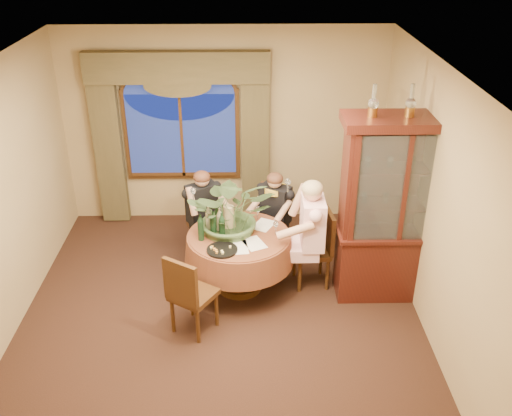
{
  "coord_description": "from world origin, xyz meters",
  "views": [
    {
      "loc": [
        0.3,
        -5.12,
        4.12
      ],
      "look_at": [
        0.41,
        0.62,
        1.1
      ],
      "focal_mm": 40.0,
      "sensor_mm": 36.0,
      "label": 1
    }
  ],
  "objects_px": {
    "chair_back": "(208,224)",
    "chair_right": "(311,249)",
    "oil_lamp_right": "(449,100)",
    "stoneware_vase": "(229,218)",
    "oil_lamp_center": "(411,100)",
    "wine_bottle_0": "(218,217)",
    "person_pink": "(312,236)",
    "wine_bottle_5": "(209,219)",
    "wine_bottle_3": "(220,221)",
    "centerpiece_plant": "(231,181)",
    "wine_bottle_1": "(201,227)",
    "chair_back_right": "(269,224)",
    "wine_bottle_4": "(213,224)",
    "person_back": "(203,214)",
    "person_scarf": "(275,215)",
    "olive_bowl": "(241,236)",
    "dining_table": "(239,262)",
    "china_cabinet": "(397,211)",
    "wine_bottle_2": "(222,226)",
    "chair_front_left": "(194,292)",
    "oil_lamp_left": "(374,101)"
  },
  "relations": [
    {
      "from": "olive_bowl",
      "to": "wine_bottle_3",
      "type": "bearing_deg",
      "value": 156.95
    },
    {
      "from": "stoneware_vase",
      "to": "wine_bottle_4",
      "type": "xyz_separation_m",
      "value": [
        -0.17,
        -0.18,
        0.01
      ]
    },
    {
      "from": "oil_lamp_right",
      "to": "centerpiece_plant",
      "type": "bearing_deg",
      "value": 174.0
    },
    {
      "from": "person_pink",
      "to": "centerpiece_plant",
      "type": "height_order",
      "value": "centerpiece_plant"
    },
    {
      "from": "person_pink",
      "to": "centerpiece_plant",
      "type": "relative_size",
      "value": 1.3
    },
    {
      "from": "centerpiece_plant",
      "to": "wine_bottle_1",
      "type": "xyz_separation_m",
      "value": [
        -0.35,
        -0.23,
        -0.47
      ]
    },
    {
      "from": "person_back",
      "to": "wine_bottle_5",
      "type": "height_order",
      "value": "person_back"
    },
    {
      "from": "wine_bottle_0",
      "to": "stoneware_vase",
      "type": "bearing_deg",
      "value": 0.01
    },
    {
      "from": "stoneware_vase",
      "to": "wine_bottle_1",
      "type": "distance_m",
      "value": 0.4
    },
    {
      "from": "chair_back",
      "to": "wine_bottle_4",
      "type": "distance_m",
      "value": 0.91
    },
    {
      "from": "oil_lamp_right",
      "to": "person_back",
      "type": "height_order",
      "value": "oil_lamp_right"
    },
    {
      "from": "person_pink",
      "to": "wine_bottle_0",
      "type": "xyz_separation_m",
      "value": [
        -1.1,
        0.14,
        0.2
      ]
    },
    {
      "from": "chair_back",
      "to": "wine_bottle_4",
      "type": "bearing_deg",
      "value": 70.0
    },
    {
      "from": "chair_back_right",
      "to": "wine_bottle_4",
      "type": "height_order",
      "value": "wine_bottle_4"
    },
    {
      "from": "oil_lamp_right",
      "to": "wine_bottle_3",
      "type": "height_order",
      "value": "oil_lamp_right"
    },
    {
      "from": "oil_lamp_center",
      "to": "wine_bottle_0",
      "type": "bearing_deg",
      "value": 172.97
    },
    {
      "from": "wine_bottle_3",
      "to": "dining_table",
      "type": "bearing_deg",
      "value": -8.55
    },
    {
      "from": "person_scarf",
      "to": "oil_lamp_right",
      "type": "bearing_deg",
      "value": -174.74
    },
    {
      "from": "chair_back_right",
      "to": "wine_bottle_0",
      "type": "distance_m",
      "value": 0.96
    },
    {
      "from": "dining_table",
      "to": "stoneware_vase",
      "type": "bearing_deg",
      "value": 130.96
    },
    {
      "from": "chair_back",
      "to": "olive_bowl",
      "type": "relative_size",
      "value": 6.7
    },
    {
      "from": "chair_right",
      "to": "stoneware_vase",
      "type": "xyz_separation_m",
      "value": [
        -0.99,
        0.03,
        0.42
      ]
    },
    {
      "from": "chair_back",
      "to": "chair_right",
      "type": "bearing_deg",
      "value": 124.12
    },
    {
      "from": "centerpiece_plant",
      "to": "china_cabinet",
      "type": "bearing_deg",
      "value": -7.24
    },
    {
      "from": "oil_lamp_left",
      "to": "chair_front_left",
      "type": "distance_m",
      "value": 2.75
    },
    {
      "from": "chair_back_right",
      "to": "stoneware_vase",
      "type": "bearing_deg",
      "value": 77.56
    },
    {
      "from": "stoneware_vase",
      "to": "wine_bottle_5",
      "type": "relative_size",
      "value": 0.92
    },
    {
      "from": "chair_right",
      "to": "person_pink",
      "type": "distance_m",
      "value": 0.26
    },
    {
      "from": "oil_lamp_center",
      "to": "wine_bottle_0",
      "type": "relative_size",
      "value": 1.03
    },
    {
      "from": "oil_lamp_left",
      "to": "person_scarf",
      "type": "bearing_deg",
      "value": 137.58
    },
    {
      "from": "chair_back_right",
      "to": "person_scarf",
      "type": "bearing_deg",
      "value": -138.72
    },
    {
      "from": "chair_back_right",
      "to": "wine_bottle_2",
      "type": "distance_m",
      "value": 1.07
    },
    {
      "from": "wine_bottle_5",
      "to": "wine_bottle_3",
      "type": "bearing_deg",
      "value": -21.73
    },
    {
      "from": "person_scarf",
      "to": "wine_bottle_0",
      "type": "height_order",
      "value": "person_scarf"
    },
    {
      "from": "oil_lamp_right",
      "to": "wine_bottle_2",
      "type": "xyz_separation_m",
      "value": [
        -2.36,
        0.04,
        -1.47
      ]
    },
    {
      "from": "oil_lamp_left",
      "to": "wine_bottle_3",
      "type": "xyz_separation_m",
      "value": [
        -1.62,
        0.15,
        -1.47
      ]
    },
    {
      "from": "chair_back",
      "to": "oil_lamp_right",
      "type": "bearing_deg",
      "value": 132.3
    },
    {
      "from": "oil_lamp_center",
      "to": "oil_lamp_right",
      "type": "bearing_deg",
      "value": 0.0
    },
    {
      "from": "chair_back",
      "to": "person_pink",
      "type": "distance_m",
      "value": 1.5
    },
    {
      "from": "dining_table",
      "to": "china_cabinet",
      "type": "xyz_separation_m",
      "value": [
        1.78,
        -0.12,
        0.73
      ]
    },
    {
      "from": "china_cabinet",
      "to": "chair_front_left",
      "type": "xyz_separation_m",
      "value": [
        -2.27,
        -0.64,
        -0.63
      ]
    },
    {
      "from": "person_scarf",
      "to": "person_pink",
      "type": "bearing_deg",
      "value": 149.81
    },
    {
      "from": "chair_back",
      "to": "person_scarf",
      "type": "distance_m",
      "value": 0.89
    },
    {
      "from": "stoneware_vase",
      "to": "wine_bottle_5",
      "type": "height_order",
      "value": "wine_bottle_5"
    },
    {
      "from": "stoneware_vase",
      "to": "wine_bottle_2",
      "type": "height_order",
      "value": "wine_bottle_2"
    },
    {
      "from": "wine_bottle_1",
      "to": "olive_bowl",
      "type": "bearing_deg",
      "value": 3.91
    },
    {
      "from": "stoneware_vase",
      "to": "centerpiece_plant",
      "type": "distance_m",
      "value": 0.48
    },
    {
      "from": "chair_front_left",
      "to": "wine_bottle_0",
      "type": "xyz_separation_m",
      "value": [
        0.24,
        0.89,
        0.44
      ]
    },
    {
      "from": "person_back",
      "to": "wine_bottle_5",
      "type": "relative_size",
      "value": 3.76
    },
    {
      "from": "wine_bottle_0",
      "to": "wine_bottle_1",
      "type": "bearing_deg",
      "value": -127.3
    }
  ]
}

